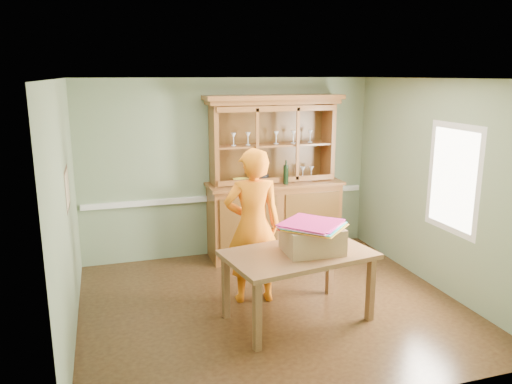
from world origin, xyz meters
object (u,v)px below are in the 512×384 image
object	(u,v)px
cardboard_box	(312,239)
person	(253,226)
dining_table	(298,260)
china_hutch	(274,201)

from	to	relation	value
cardboard_box	person	xyz separation A→B (m)	(-0.50, 0.65, 0.00)
cardboard_box	person	world-z (taller)	person
dining_table	cardboard_box	size ratio (longest dim) A/B	2.79
china_hutch	person	bearing A→B (deg)	-117.82
china_hutch	person	distance (m)	1.69
china_hutch	dining_table	world-z (taller)	china_hutch
person	china_hutch	bearing A→B (deg)	-110.71
china_hutch	dining_table	distance (m)	2.17
dining_table	person	world-z (taller)	person
dining_table	cardboard_box	world-z (taller)	cardboard_box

